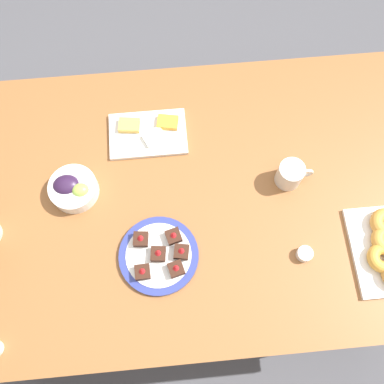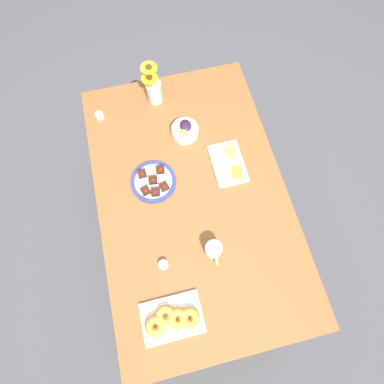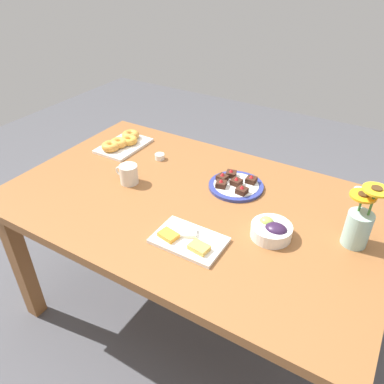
% 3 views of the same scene
% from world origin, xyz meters
% --- Properties ---
extents(ground_plane, '(6.00, 6.00, 0.00)m').
position_xyz_m(ground_plane, '(0.00, 0.00, 0.00)').
color(ground_plane, '#4C4C51').
extents(dining_table, '(1.60, 1.00, 0.74)m').
position_xyz_m(dining_table, '(0.00, 0.00, 0.65)').
color(dining_table, brown).
rests_on(dining_table, ground_plane).
extents(coffee_mug, '(0.12, 0.08, 0.09)m').
position_xyz_m(coffee_mug, '(0.32, 0.03, 0.79)').
color(coffee_mug, beige).
rests_on(coffee_mug, dining_table).
extents(grape_bowl, '(0.15, 0.15, 0.07)m').
position_xyz_m(grape_bowl, '(-0.38, 0.05, 0.77)').
color(grape_bowl, white).
rests_on(grape_bowl, dining_table).
extents(cheese_platter, '(0.26, 0.17, 0.03)m').
position_xyz_m(cheese_platter, '(-0.13, 0.24, 0.75)').
color(cheese_platter, white).
rests_on(cheese_platter, dining_table).
extents(croissant_platter, '(0.19, 0.28, 0.05)m').
position_xyz_m(croissant_platter, '(0.57, -0.23, 0.76)').
color(croissant_platter, white).
rests_on(croissant_platter, dining_table).
extents(jam_cup_honey, '(0.05, 0.05, 0.03)m').
position_xyz_m(jam_cup_honey, '(0.32, -0.22, 0.76)').
color(jam_cup_honey, white).
rests_on(jam_cup_honey, dining_table).
extents(jam_cup_berry, '(0.05, 0.05, 0.03)m').
position_xyz_m(jam_cup_berry, '(-0.60, -0.41, 0.76)').
color(jam_cup_berry, white).
rests_on(jam_cup_berry, dining_table).
extents(dessert_plate, '(0.24, 0.24, 0.05)m').
position_xyz_m(dessert_plate, '(-0.12, -0.18, 0.75)').
color(dessert_plate, navy).
rests_on(dessert_plate, dining_table).
extents(flower_vase, '(0.12, 0.10, 0.25)m').
position_xyz_m(flower_vase, '(-0.65, -0.07, 0.83)').
color(flower_vase, '#99C1B7').
rests_on(flower_vase, dining_table).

